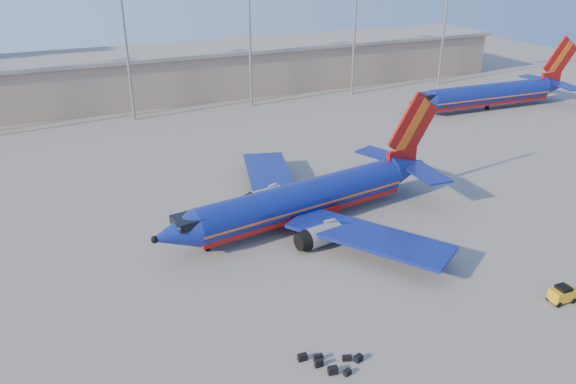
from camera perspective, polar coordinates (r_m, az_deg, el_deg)
name	(u,v)px	position (r m, az deg, el deg)	size (l,w,h in m)	color
ground	(280,240)	(53.27, -0.82, -4.93)	(220.00, 220.00, 0.00)	slate
terminal_building	(202,70)	(106.90, -8.71, 12.13)	(122.00, 16.00, 8.50)	gray
light_mast_row	(188,1)	(92.20, -10.13, 18.52)	(101.60, 1.60, 28.65)	gray
aircraft_main	(309,198)	(56.02, 2.13, -0.64)	(33.44, 31.95, 11.37)	navy
aircraft_second	(493,94)	(101.79, 20.12, 9.38)	(33.47, 13.03, 11.33)	navy
baggage_tug	(562,294)	(49.27, 26.09, -9.28)	(2.02, 1.28, 1.41)	orange
luggage_pile	(331,362)	(39.06, 4.34, -16.88)	(4.04, 2.92, 0.53)	black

